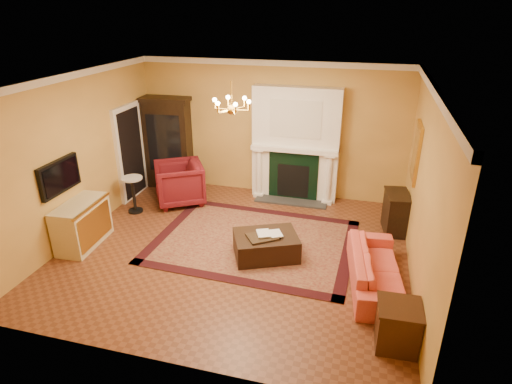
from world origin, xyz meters
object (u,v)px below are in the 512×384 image
(commode, at_px, (82,224))
(coral_sofa, at_px, (377,263))
(china_cabinet, at_px, (169,145))
(console_table, at_px, (396,213))
(wingback_armchair, at_px, (179,181))
(pedestal_table, at_px, (133,192))
(end_table, at_px, (397,327))
(leather_ottoman, at_px, (266,245))

(commode, distance_m, coral_sofa, 5.18)
(china_cabinet, height_order, coral_sofa, china_cabinet)
(commode, bearing_deg, coral_sofa, -2.20)
(coral_sofa, xyz_separation_m, console_table, (0.33, 1.88, 0.00))
(wingback_armchair, relative_size, console_table, 1.33)
(coral_sofa, bearing_deg, pedestal_table, 67.56)
(console_table, bearing_deg, pedestal_table, 177.72)
(china_cabinet, xyz_separation_m, coral_sofa, (4.85, -2.90, -0.65))
(commode, bearing_deg, end_table, -15.76)
(coral_sofa, relative_size, leather_ottoman, 1.81)
(wingback_armchair, xyz_separation_m, end_table, (4.51, -3.33, -0.21))
(coral_sofa, height_order, console_table, console_table)
(china_cabinet, bearing_deg, console_table, -15.69)
(coral_sofa, bearing_deg, leather_ottoman, 71.96)
(china_cabinet, bearing_deg, pedestal_table, -98.91)
(pedestal_table, relative_size, coral_sofa, 0.40)
(coral_sofa, relative_size, end_table, 3.29)
(end_table, xyz_separation_m, leather_ottoman, (-2.13, 1.65, -0.08))
(commode, xyz_separation_m, coral_sofa, (5.18, 0.11, -0.04))
(wingback_armchair, distance_m, pedestal_table, 1.00)
(wingback_armchair, relative_size, pedestal_table, 1.30)
(wingback_armchair, bearing_deg, pedestal_table, -77.81)
(china_cabinet, height_order, end_table, china_cabinet)
(commode, bearing_deg, wingback_armchair, 62.75)
(wingback_armchair, height_order, console_table, wingback_armchair)
(china_cabinet, distance_m, coral_sofa, 5.68)
(commode, relative_size, console_table, 1.45)
(leather_ottoman, bearing_deg, coral_sofa, -35.04)
(pedestal_table, bearing_deg, leather_ottoman, -17.62)
(commode, distance_m, console_table, 5.86)
(console_table, bearing_deg, wingback_armchair, 170.07)
(china_cabinet, xyz_separation_m, commode, (-0.33, -3.01, -0.61))
(commode, relative_size, end_table, 1.89)
(wingback_armchair, xyz_separation_m, leather_ottoman, (2.38, -1.67, -0.29))
(pedestal_table, xyz_separation_m, commode, (-0.21, -1.45, -0.04))
(pedestal_table, relative_size, end_table, 1.33)
(wingback_armchair, bearing_deg, end_table, 22.54)
(commode, height_order, end_table, commode)
(coral_sofa, bearing_deg, commode, 83.87)
(end_table, bearing_deg, china_cabinet, 140.63)
(pedestal_table, height_order, console_table, pedestal_table)
(pedestal_table, relative_size, console_table, 1.02)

